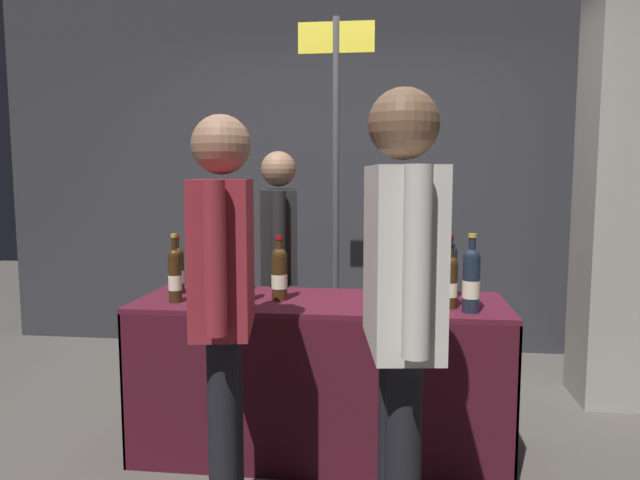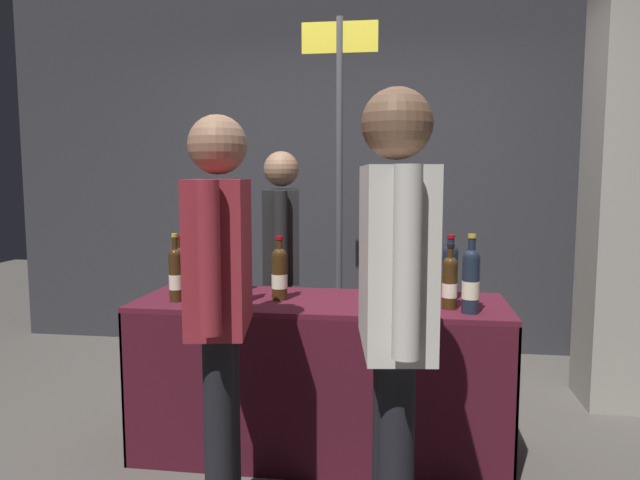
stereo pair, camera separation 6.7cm
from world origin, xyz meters
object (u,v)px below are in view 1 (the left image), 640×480
concrete_pillar (625,147)px  taster_foreground_right (224,287)px  display_bottle_0 (279,273)px  vendor_presenter (279,253)px  tasting_table (320,350)px  featured_wine_bottle (234,265)px  wine_glass_near_vendor (421,275)px  booth_signpost (336,167)px

concrete_pillar → taster_foreground_right: (-2.02, -1.60, -0.59)m
concrete_pillar → display_bottle_0: bearing=-154.3°
vendor_presenter → tasting_table: bearing=16.2°
concrete_pillar → vendor_presenter: size_ratio=2.03×
display_bottle_0 → concrete_pillar: bearing=25.7°
concrete_pillar → featured_wine_bottle: (-2.20, -0.78, -0.64)m
featured_wine_bottle → taster_foreground_right: size_ratio=0.22×
concrete_pillar → display_bottle_0: size_ratio=9.84×
featured_wine_bottle → vendor_presenter: size_ratio=0.23×
tasting_table → featured_wine_bottle: 0.63m
concrete_pillar → wine_glass_near_vendor: bearing=-148.9°
tasting_table → vendor_presenter: (-0.33, 0.65, 0.40)m
taster_foreground_right → vendor_presenter: bearing=-8.1°
tasting_table → taster_foreground_right: taster_foreground_right is taller
tasting_table → display_bottle_0: 0.44m
concrete_pillar → featured_wine_bottle: bearing=-160.5°
concrete_pillar → booth_signpost: size_ratio=1.31×
concrete_pillar → vendor_presenter: 2.18m
taster_foreground_right → booth_signpost: 1.73m
tasting_table → taster_foreground_right: bearing=-112.7°
vendor_presenter → booth_signpost: booth_signpost is taller
wine_glass_near_vendor → taster_foreground_right: taster_foreground_right is taller
booth_signpost → wine_glass_near_vendor: bearing=-56.7°
wine_glass_near_vendor → concrete_pillar: bearing=31.1°
featured_wine_bottle → booth_signpost: booth_signpost is taller
featured_wine_bottle → display_bottle_0: featured_wine_bottle is taller
display_bottle_0 → taster_foreground_right: taster_foreground_right is taller
vendor_presenter → booth_signpost: 0.69m
display_bottle_0 → vendor_presenter: size_ratio=0.21×
booth_signpost → vendor_presenter: bearing=-136.4°
concrete_pillar → vendor_presenter: (-2.06, -0.26, -0.64)m
display_bottle_0 → wine_glass_near_vendor: (0.70, 0.19, -0.03)m
concrete_pillar → featured_wine_bottle: 2.42m
vendor_presenter → booth_signpost: size_ratio=0.65×
featured_wine_bottle → taster_foreground_right: bearing=-77.5°
taster_foreground_right → concrete_pillar: bearing=-61.5°
tasting_table → booth_signpost: booth_signpost is taller
tasting_table → wine_glass_near_vendor: bearing=18.8°
concrete_pillar → taster_foreground_right: 2.65m
tasting_table → featured_wine_bottle: size_ratio=5.17×
taster_foreground_right → display_bottle_0: bearing=-17.3°
wine_glass_near_vendor → booth_signpost: bearing=123.3°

